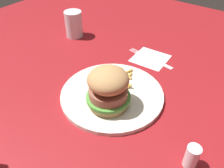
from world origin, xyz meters
TOP-DOWN VIEW (x-y plane):
  - ground_plane at (0.00, 0.00)m, footprint 1.60×1.60m
  - plate at (-0.02, 0.00)m, footprint 0.28×0.28m
  - sandwich at (-0.04, 0.04)m, footprint 0.11×0.11m
  - fries_pile at (-0.00, -0.06)m, footprint 0.11×0.11m
  - napkin at (-0.01, -0.23)m, footprint 0.12×0.12m
  - fork at (-0.01, -0.23)m, footprint 0.17×0.04m
  - drink_glass at (0.30, -0.20)m, footprint 0.07×0.07m
  - salt_shaker at (-0.27, 0.07)m, footprint 0.03×0.03m

SIDE VIEW (x-z plane):
  - ground_plane at x=0.00m, z-range 0.00..0.00m
  - napkin at x=-0.01m, z-range 0.00..0.00m
  - fork at x=-0.01m, z-range 0.00..0.01m
  - plate at x=-0.02m, z-range 0.00..0.01m
  - fries_pile at x=0.00m, z-range 0.01..0.02m
  - salt_shaker at x=-0.27m, z-range 0.00..0.06m
  - drink_glass at x=0.30m, z-range -0.01..0.09m
  - sandwich at x=-0.04m, z-range 0.01..0.12m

